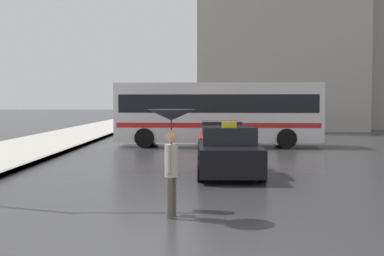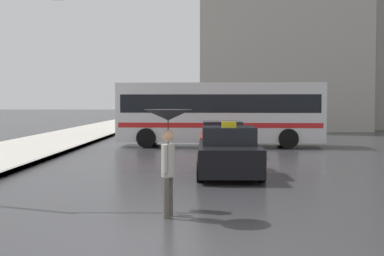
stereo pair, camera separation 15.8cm
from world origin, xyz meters
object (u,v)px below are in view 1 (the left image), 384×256
(sedan_red, at_px, (221,140))
(pedestrian_with_umbrella, at_px, (171,133))
(city_bus, at_px, (218,111))
(taxi, at_px, (229,153))

(sedan_red, relative_size, pedestrian_with_umbrella, 2.15)
(city_bus, distance_m, pedestrian_with_umbrella, 16.77)
(taxi, distance_m, pedestrian_with_umbrella, 6.13)
(taxi, distance_m, sedan_red, 5.79)
(taxi, height_order, city_bus, city_bus)
(taxi, height_order, sedan_red, taxi)
(taxi, xyz_separation_m, sedan_red, (0.02, 5.79, -0.02))
(city_bus, relative_size, pedestrian_with_umbrella, 4.93)
(taxi, distance_m, city_bus, 10.88)
(taxi, bearing_deg, pedestrian_with_umbrella, 76.19)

